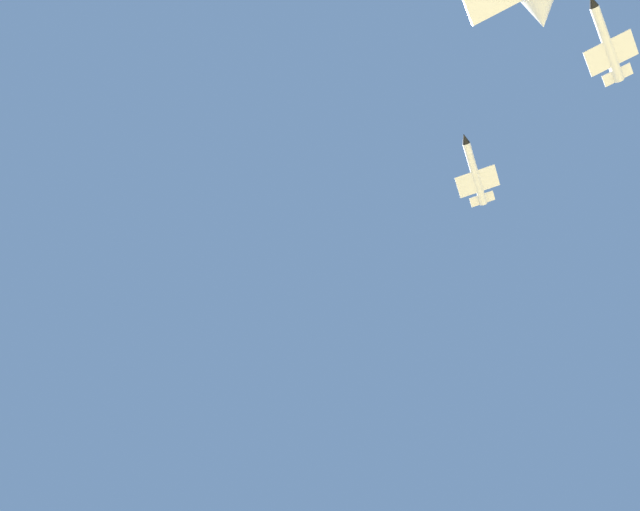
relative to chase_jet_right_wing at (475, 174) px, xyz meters
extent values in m
cone|color=white|center=(16.18, 26.67, -11.80)|extent=(7.28, 7.53, 5.76)
cylinder|color=silver|center=(-0.07, -0.04, -0.02)|extent=(12.14, 7.53, 1.50)
cone|color=black|center=(6.52, 3.54, -0.02)|extent=(2.47, 2.27, 1.50)
cube|color=silver|center=(-1.39, -0.76, -0.22)|extent=(7.69, 9.13, 0.24)
cube|color=silver|center=(-4.90, -2.67, 1.93)|extent=(2.20, 1.32, 2.60)
cube|color=silver|center=(-4.90, -2.67, 0.18)|extent=(4.05, 5.17, 0.20)
cylinder|color=silver|center=(4.53, 30.29, -12.75)|extent=(12.68, 6.03, 1.50)
cone|color=black|center=(11.54, 32.96, -12.75)|extent=(2.40, 2.11, 1.50)
cube|color=silver|center=(3.13, 29.76, -12.95)|extent=(6.96, 9.04, 0.24)
cube|color=silver|center=(-0.61, 28.33, -10.80)|extent=(2.31, 1.04, 2.60)
cube|color=silver|center=(-0.61, 28.33, -12.55)|extent=(3.58, 5.20, 0.20)
camera|label=1|loc=(48.97, 10.10, -129.43)|focal=38.88mm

